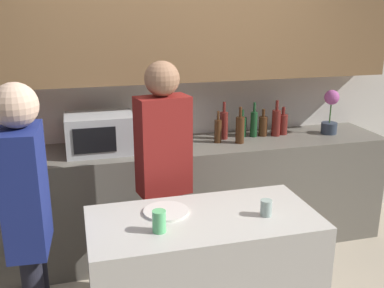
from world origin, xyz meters
The scene contains 18 objects.
back_wall centered at (0.00, 1.66, 1.54)m, with size 6.40×0.40×2.70m.
back_counter centered at (0.00, 1.39, 0.47)m, with size 3.60×0.62×0.94m.
kitchen_island centered at (-0.16, 0.13, 0.45)m, with size 1.28×0.63×0.91m.
microwave centered at (-0.63, 1.39, 1.09)m, with size 0.52×0.39×0.30m.
potted_plant centered at (1.39, 1.39, 1.13)m, with size 0.14×0.14×0.39m.
bottle_0 centered at (0.34, 1.38, 1.04)m, with size 0.06×0.06×0.27m.
bottle_1 centered at (0.42, 1.48, 1.06)m, with size 0.07×0.07×0.32m.
bottle_2 centered at (0.51, 1.32, 1.05)m, with size 0.07×0.07×0.31m.
bottle_3 centered at (0.60, 1.51, 1.03)m, with size 0.08×0.08×0.24m.
bottle_4 centered at (0.69, 1.47, 1.05)m, with size 0.06×0.06×0.31m.
bottle_5 centered at (0.78, 1.48, 1.03)m, with size 0.08×0.08×0.24m.
bottle_6 centered at (0.89, 1.45, 1.06)m, with size 0.08×0.08×0.32m.
bottle_7 centered at (0.97, 1.48, 1.03)m, with size 0.08×0.08×0.25m.
plate_on_island centered at (-0.35, 0.23, 0.92)m, with size 0.26×0.26×0.01m.
cup_0 centered at (-0.43, 0.02, 0.97)m, with size 0.07×0.07×0.12m.
cup_1 centered at (0.18, 0.05, 0.96)m, with size 0.07×0.07×0.09m.
person_left centered at (-0.27, 0.70, 1.02)m, with size 0.37×0.25×1.71m.
person_center centered at (-1.08, 0.19, 1.01)m, with size 0.22×0.35×1.69m.
Camera 1 is at (-0.81, -2.05, 2.03)m, focal length 42.00 mm.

